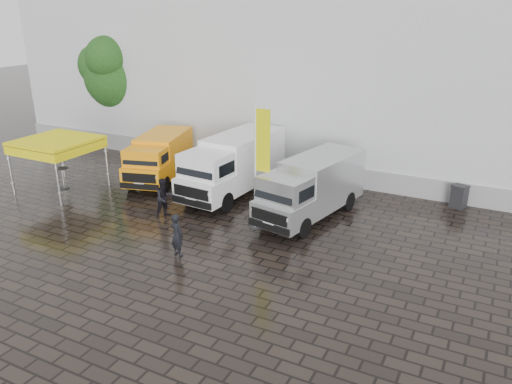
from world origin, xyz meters
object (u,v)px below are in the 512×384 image
(flagpole, at_px, (260,161))
(person_tent, at_px, (164,198))
(van_yellow, at_px, (159,159))
(van_silver, at_px, (311,189))
(canopy_tent, at_px, (56,142))
(wheelie_bin, at_px, (459,196))
(person_front, at_px, (177,235))
(cocktail_table, at_px, (63,178))
(van_white, at_px, (233,166))

(flagpole, xyz_separation_m, person_tent, (-4.19, -0.73, -2.02))
(van_yellow, height_order, van_silver, van_silver)
(van_silver, bearing_deg, canopy_tent, -157.36)
(canopy_tent, distance_m, wheelie_bin, 18.95)
(wheelie_bin, distance_m, person_front, 12.86)
(van_silver, xyz_separation_m, person_front, (-3.00, -5.51, -0.46))
(van_silver, xyz_separation_m, flagpole, (-1.41, -2.06, 1.60))
(canopy_tent, relative_size, person_front, 2.03)
(van_silver, bearing_deg, person_tent, -142.34)
(van_silver, xyz_separation_m, cocktail_table, (-12.26, -2.19, -0.74))
(canopy_tent, bearing_deg, wheelie_bin, 20.23)
(van_white, relative_size, canopy_tent, 1.94)
(person_front, bearing_deg, wheelie_bin, -115.03)
(van_white, height_order, wheelie_bin, van_white)
(van_white, bearing_deg, person_tent, -104.13)
(flagpole, bearing_deg, van_yellow, 157.57)
(van_yellow, relative_size, wheelie_bin, 4.87)
(flagpole, bearing_deg, van_silver, 55.56)
(van_yellow, relative_size, person_tent, 2.99)
(flagpole, bearing_deg, van_white, 134.01)
(van_yellow, xyz_separation_m, van_silver, (8.68, -0.94, 0.10))
(wheelie_bin, xyz_separation_m, person_front, (-8.57, -9.58, 0.29))
(person_tent, bearing_deg, cocktail_table, 111.08)
(van_white, height_order, flagpole, flagpole)
(van_white, distance_m, canopy_tent, 8.57)
(van_yellow, distance_m, person_front, 8.61)
(wheelie_bin, bearing_deg, person_front, -112.63)
(van_silver, height_order, person_front, van_silver)
(cocktail_table, distance_m, person_front, 9.84)
(canopy_tent, bearing_deg, cocktail_table, 116.43)
(flagpole, xyz_separation_m, wheelie_bin, (6.97, 6.13, -2.35))
(van_white, xyz_separation_m, canopy_tent, (-7.78, -3.44, 1.04))
(wheelie_bin, height_order, person_front, person_front)
(van_yellow, height_order, cocktail_table, van_yellow)
(canopy_tent, bearing_deg, van_yellow, 44.59)
(van_white, height_order, person_front, van_white)
(person_tent, bearing_deg, flagpole, -53.96)
(van_white, relative_size, wheelie_bin, 6.12)
(van_yellow, bearing_deg, canopy_tent, -151.04)
(cocktail_table, xyz_separation_m, person_tent, (6.66, -0.60, 0.32))
(person_front, bearing_deg, canopy_tent, -1.76)
(cocktail_table, bearing_deg, canopy_tent, -63.57)
(cocktail_table, bearing_deg, person_front, -19.74)
(van_white, bearing_deg, flagpole, -41.82)
(person_front, bearing_deg, van_white, -61.51)
(van_white, distance_m, wheelie_bin, 10.42)
(van_yellow, height_order, person_front, van_yellow)
(flagpole, bearing_deg, wheelie_bin, 41.30)
(van_silver, bearing_deg, flagpole, -113.23)
(van_yellow, distance_m, canopy_tent, 5.00)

